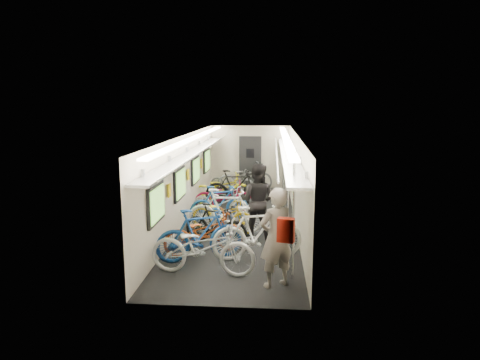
% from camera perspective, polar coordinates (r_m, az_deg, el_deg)
% --- Properties ---
extents(train_car_shell, '(10.00, 10.00, 10.00)m').
position_cam_1_polar(train_car_shell, '(12.24, -1.37, 2.79)').
color(train_car_shell, black).
rests_on(train_car_shell, ground).
extents(bicycle_0, '(2.11, 0.93, 1.07)m').
position_cam_1_polar(bicycle_0, '(8.23, -4.98, -8.95)').
color(bicycle_0, '#BCBCC1').
rests_on(bicycle_0, ground).
extents(bicycle_1, '(1.90, 1.23, 1.11)m').
position_cam_1_polar(bicycle_1, '(8.96, -5.38, -7.24)').
color(bicycle_1, navy).
rests_on(bicycle_1, ground).
extents(bicycle_2, '(1.87, 1.28, 0.93)m').
position_cam_1_polar(bicycle_2, '(9.36, -4.81, -7.02)').
color(bicycle_2, '#9E3A11').
rests_on(bicycle_2, ground).
extents(bicycle_3, '(1.67, 0.96, 0.97)m').
position_cam_1_polar(bicycle_3, '(9.93, -3.24, -5.90)').
color(bicycle_3, black).
rests_on(bicycle_3, ground).
extents(bicycle_4, '(1.85, 1.17, 0.92)m').
position_cam_1_polar(bicycle_4, '(10.86, -2.33, -4.62)').
color(bicycle_4, '#BA9311').
rests_on(bicycle_4, ground).
extents(bicycle_5, '(1.91, 0.57, 1.15)m').
position_cam_1_polar(bicycle_5, '(10.70, -1.98, -4.21)').
color(bicycle_5, white).
rests_on(bicycle_5, ground).
extents(bicycle_6, '(1.89, 1.24, 0.94)m').
position_cam_1_polar(bicycle_6, '(12.13, -2.62, -2.98)').
color(bicycle_6, '#9E9EA2').
rests_on(bicycle_6, ground).
extents(bicycle_7, '(1.74, 1.12, 1.02)m').
position_cam_1_polar(bicycle_7, '(11.84, -2.76, -3.12)').
color(bicycle_7, '#17488B').
rests_on(bicycle_7, ground).
extents(bicycle_8, '(1.82, 0.75, 0.94)m').
position_cam_1_polar(bicycle_8, '(12.92, -2.13, -2.17)').
color(bicycle_8, maroon).
rests_on(bicycle_8, ground).
extents(bicycle_9, '(1.97, 0.70, 1.16)m').
position_cam_1_polar(bicycle_9, '(13.64, -0.60, -1.03)').
color(bicycle_9, black).
rests_on(bicycle_9, ground).
extents(bicycle_10, '(2.00, 1.11, 1.00)m').
position_cam_1_polar(bicycle_10, '(13.95, -2.47, -1.13)').
color(bicycle_10, gold).
rests_on(bicycle_10, ground).
extents(bicycle_11, '(2.00, 1.03, 1.16)m').
position_cam_1_polar(bicycle_11, '(8.95, 2.34, -7.04)').
color(bicycle_11, silver).
rests_on(bicycle_11, ground).
extents(bicycle_12, '(1.76, 0.90, 0.88)m').
position_cam_1_polar(bicycle_12, '(15.51, -1.08, -0.19)').
color(bicycle_12, '#57585C').
rests_on(bicycle_12, ground).
extents(bicycle_14, '(2.23, 1.43, 1.11)m').
position_cam_1_polar(bicycle_14, '(15.62, 0.68, 0.31)').
color(bicycle_14, '#5B5C60').
rests_on(bicycle_14, ground).
extents(passenger_near, '(0.79, 0.70, 1.80)m').
position_cam_1_polar(passenger_near, '(7.60, 4.84, -7.68)').
color(passenger_near, gray).
rests_on(passenger_near, ground).
extents(passenger_mid, '(1.03, 0.89, 1.82)m').
position_cam_1_polar(passenger_mid, '(10.34, 2.29, -2.77)').
color(passenger_mid, black).
rests_on(passenger_mid, ground).
extents(backpack, '(0.29, 0.20, 0.38)m').
position_cam_1_polar(backpack, '(6.74, 6.13, -6.66)').
color(backpack, red).
rests_on(backpack, passenger_near).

